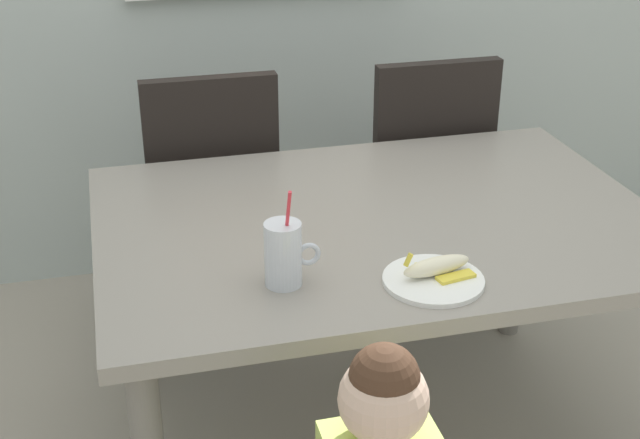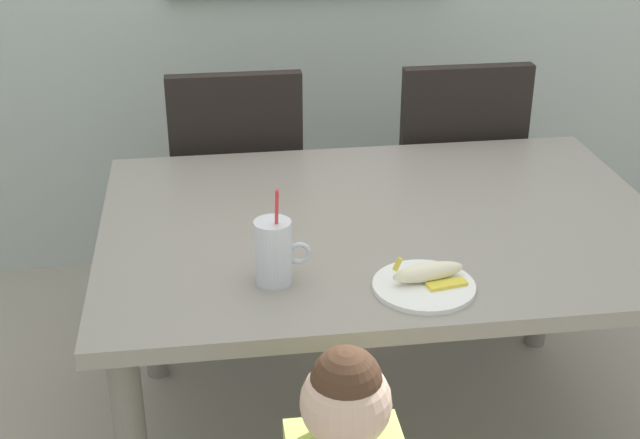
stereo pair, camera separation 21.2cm
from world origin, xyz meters
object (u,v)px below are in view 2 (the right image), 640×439
dining_chair_left (237,185)px  milk_cup (274,255)px  dining_table (383,249)px  peeled_banana (429,273)px  snack_plate (424,286)px  dining_chair_right (451,175)px

dining_chair_left → milk_cup: milk_cup is taller
dining_table → peeled_banana: 0.37m
milk_cup → snack_plate: (0.33, -0.08, -0.06)m
peeled_banana → milk_cup: bearing=169.5°
snack_plate → peeled_banana: size_ratio=1.31×
dining_table → snack_plate: size_ratio=6.34×
dining_table → milk_cup: (-0.31, -0.28, 0.15)m
dining_table → milk_cup: 0.45m
dining_table → dining_chair_right: dining_chair_right is taller
dining_chair_left → snack_plate: 1.15m
snack_plate → dining_table: bearing=92.1°
dining_table → dining_chair_right: size_ratio=1.52×
dining_chair_right → milk_cup: bearing=54.6°
milk_cup → peeled_banana: 0.35m
dining_chair_right → snack_plate: size_ratio=4.17×
dining_chair_right → peeled_banana: size_ratio=5.48×
dining_table → snack_plate: bearing=-87.9°
dining_table → peeled_banana: (0.03, -0.35, 0.12)m
dining_chair_right → dining_table: bearing=61.1°
snack_plate → peeled_banana: bearing=47.4°
dining_chair_left → peeled_banana: (0.38, -1.06, 0.22)m
dining_chair_left → snack_plate: dining_chair_left is taller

